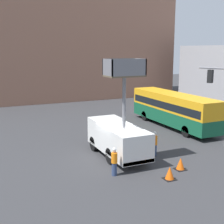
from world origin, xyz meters
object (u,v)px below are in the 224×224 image
Objects in this scene: utility_truck at (118,136)px; traffic_cone_mid_road at (180,164)px; traffic_cone_near_truck at (170,173)px; road_worker_directing at (155,144)px; city_bus at (173,108)px; road_worker_near_truck at (114,162)px; traffic_light_pole at (222,93)px.

traffic_cone_mid_road is (2.65, -3.74, -1.21)m from utility_truck.
traffic_cone_near_truck is (1.13, -4.73, -1.21)m from utility_truck.
traffic_cone_near_truck is (-1.44, -3.96, -0.53)m from road_worker_directing.
road_worker_near_truck is (-10.43, -8.59, -1.05)m from city_bus.
traffic_cone_near_truck is 1.81m from traffic_cone_mid_road.
road_worker_directing is at bearing 70.04° from traffic_cone_near_truck.
traffic_light_pole is at bearing -12.44° from utility_truck.
city_bus is 7.93m from traffic_light_pole.
road_worker_directing is 2.29× the size of traffic_cone_near_truck.
traffic_cone_near_truck is at bearing 159.43° from city_bus.
city_bus is 11.43m from traffic_cone_mid_road.
traffic_cone_near_truck is 1.00× the size of traffic_cone_mid_road.
road_worker_directing is (-6.25, -6.53, -1.03)m from city_bus.
utility_truck is 3.34m from road_worker_near_truck.
traffic_light_pole is 8.31m from traffic_cone_near_truck.
utility_truck is at bearing 103.45° from traffic_cone_near_truck.
city_bus is 6.35× the size of road_worker_directing.
traffic_cone_mid_road is at bearing 162.68° from city_bus.
traffic_light_pole is 10.06m from road_worker_near_truck.
road_worker_directing reaches higher than traffic_cone_mid_road.
utility_truck is 5.01m from traffic_cone_near_truck.
traffic_light_pole is 3.62× the size of road_worker_directing.
city_bus is 14.53× the size of traffic_cone_mid_road.
road_worker_directing is at bearing 2.26° from road_worker_near_truck.
traffic_light_pole reaches higher than road_worker_near_truck.
road_worker_directing is (4.17, 2.07, 0.02)m from road_worker_near_truck.
traffic_cone_near_truck is (-6.62, -3.02, -4.01)m from traffic_light_pole.
traffic_cone_mid_road is at bearing -54.69° from utility_truck.
city_bus reaches higher than traffic_cone_mid_road.
traffic_light_pole is at bearing -172.45° from city_bus.
traffic_light_pole is 3.68× the size of road_worker_near_truck.
utility_truck is 8.85× the size of traffic_cone_mid_road.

